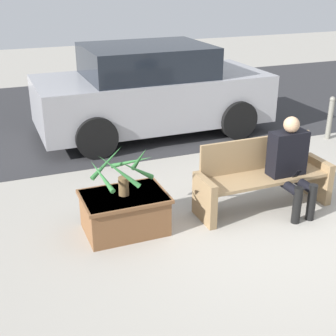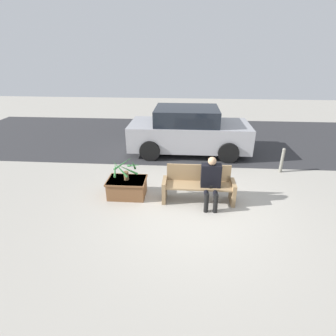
{
  "view_description": "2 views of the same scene",
  "coord_description": "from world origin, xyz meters",
  "px_view_note": "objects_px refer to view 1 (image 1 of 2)",
  "views": [
    {
      "loc": [
        -2.98,
        -4.05,
        2.78
      ],
      "look_at": [
        -1.13,
        0.55,
        0.68
      ],
      "focal_mm": 50.0,
      "sensor_mm": 36.0,
      "label": 1
    },
    {
      "loc": [
        -0.25,
        -5.18,
        3.39
      ],
      "look_at": [
        -0.66,
        0.54,
        0.79
      ],
      "focal_mm": 28.0,
      "sensor_mm": 36.0,
      "label": 2
    }
  ],
  "objects_px": {
    "bench": "(262,177)",
    "potted_plant": "(123,171)",
    "person_seated": "(291,161)",
    "bollard_post": "(330,117)",
    "parked_car": "(151,91)",
    "planter_box": "(125,211)"
  },
  "relations": [
    {
      "from": "bench",
      "to": "potted_plant",
      "type": "relative_size",
      "value": 2.34
    },
    {
      "from": "person_seated",
      "to": "bollard_post",
      "type": "distance_m",
      "value": 3.01
    },
    {
      "from": "parked_car",
      "to": "person_seated",
      "type": "bearing_deg",
      "value": -81.37
    },
    {
      "from": "bench",
      "to": "potted_plant",
      "type": "height_order",
      "value": "potted_plant"
    },
    {
      "from": "parked_car",
      "to": "bollard_post",
      "type": "height_order",
      "value": "parked_car"
    },
    {
      "from": "bollard_post",
      "to": "planter_box",
      "type": "bearing_deg",
      "value": -158.14
    },
    {
      "from": "bench",
      "to": "bollard_post",
      "type": "xyz_separation_m",
      "value": [
        2.54,
        1.79,
        -0.01
      ]
    },
    {
      "from": "planter_box",
      "to": "bollard_post",
      "type": "relative_size",
      "value": 1.24
    },
    {
      "from": "potted_plant",
      "to": "bollard_post",
      "type": "bearing_deg",
      "value": 21.89
    },
    {
      "from": "person_seated",
      "to": "bollard_post",
      "type": "height_order",
      "value": "person_seated"
    },
    {
      "from": "bollard_post",
      "to": "parked_car",
      "type": "bearing_deg",
      "value": 151.61
    },
    {
      "from": "potted_plant",
      "to": "parked_car",
      "type": "bearing_deg",
      "value": 64.97
    },
    {
      "from": "planter_box",
      "to": "parked_car",
      "type": "xyz_separation_m",
      "value": [
        1.51,
        3.24,
        0.53
      ]
    },
    {
      "from": "parked_car",
      "to": "potted_plant",
      "type": "bearing_deg",
      "value": -115.03
    },
    {
      "from": "person_seated",
      "to": "potted_plant",
      "type": "distance_m",
      "value": 2.06
    },
    {
      "from": "bench",
      "to": "parked_car",
      "type": "relative_size",
      "value": 0.42
    },
    {
      "from": "planter_box",
      "to": "parked_car",
      "type": "bearing_deg",
      "value": 64.97
    },
    {
      "from": "person_seated",
      "to": "bollard_post",
      "type": "bearing_deg",
      "value": 40.95
    },
    {
      "from": "potted_plant",
      "to": "parked_car",
      "type": "height_order",
      "value": "parked_car"
    },
    {
      "from": "bollard_post",
      "to": "bench",
      "type": "bearing_deg",
      "value": -144.78
    },
    {
      "from": "potted_plant",
      "to": "bollard_post",
      "type": "height_order",
      "value": "potted_plant"
    },
    {
      "from": "bench",
      "to": "planter_box",
      "type": "xyz_separation_m",
      "value": [
        -1.77,
        0.07,
        -0.16
      ]
    }
  ]
}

